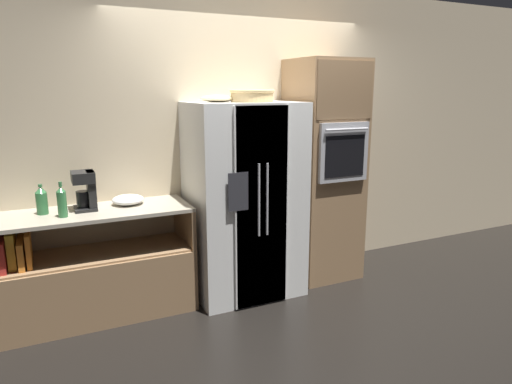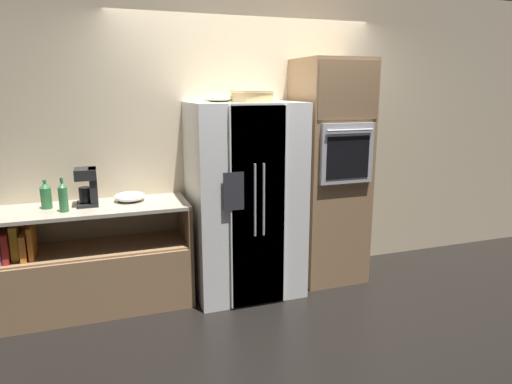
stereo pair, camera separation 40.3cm
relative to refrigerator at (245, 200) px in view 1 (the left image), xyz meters
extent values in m
plane|color=black|center=(0.15, -0.01, -0.87)|extent=(20.00, 20.00, 0.00)
cube|color=beige|center=(0.15, 0.40, 0.53)|extent=(12.00, 0.06, 2.80)
cube|color=#93704C|center=(-1.30, 0.08, -0.60)|extent=(1.55, 0.57, 0.53)
cube|color=#93704C|center=(-1.30, 0.08, -0.33)|extent=(1.48, 0.53, 0.02)
cube|color=#93704C|center=(-0.54, 0.08, -0.17)|extent=(0.04, 0.57, 0.34)
cube|color=#ADA38E|center=(-1.30, 0.08, 0.02)|extent=(1.55, 0.57, 0.03)
cube|color=#B72D28|center=(-1.94, 0.05, -0.21)|extent=(0.04, 0.38, 0.23)
cube|color=gold|center=(-1.88, 0.05, -0.19)|extent=(0.06, 0.27, 0.27)
cube|color=orange|center=(-1.82, 0.05, -0.22)|extent=(0.04, 0.37, 0.21)
cube|color=orange|center=(-1.77, 0.05, -0.20)|extent=(0.03, 0.33, 0.26)
cube|color=white|center=(0.00, 0.01, 0.00)|extent=(0.96, 0.71, 1.74)
cube|color=white|center=(-0.01, -0.36, 0.00)|extent=(0.47, 0.02, 1.70)
cube|color=white|center=(0.01, -0.36, 0.00)|extent=(0.47, 0.02, 1.70)
cylinder|color=#B2B2B7|center=(-0.04, -0.38, 0.09)|extent=(0.02, 0.02, 0.61)
cylinder|color=#B2B2B7|center=(0.04, -0.38, 0.09)|extent=(0.02, 0.02, 0.61)
cube|color=#2D2D33|center=(-0.22, -0.37, 0.17)|extent=(0.17, 0.01, 0.31)
cube|color=#93704C|center=(0.87, 0.06, 0.19)|extent=(0.63, 0.62, 2.12)
cube|color=#ADADB2|center=(0.87, -0.27, 0.42)|extent=(0.52, 0.04, 0.54)
cube|color=black|center=(0.87, -0.29, 0.38)|extent=(0.42, 0.01, 0.38)
cylinder|color=#B2B2B7|center=(0.87, -0.30, 0.63)|extent=(0.45, 0.02, 0.02)
cube|color=olive|center=(0.87, -0.25, 0.97)|extent=(0.59, 0.01, 0.51)
cylinder|color=tan|center=(0.04, -0.07, 0.91)|extent=(0.36, 0.36, 0.09)
torus|color=tan|center=(0.04, -0.07, 0.96)|extent=(0.38, 0.38, 0.03)
ellipsoid|color=beige|center=(-0.21, 0.07, 0.90)|extent=(0.30, 0.30, 0.06)
cylinder|color=#33723F|center=(-1.65, 0.14, 0.11)|extent=(0.09, 0.09, 0.17)
cone|color=#33723F|center=(-1.65, 0.14, 0.22)|extent=(0.09, 0.09, 0.05)
cylinder|color=#33723F|center=(-1.65, 0.14, 0.26)|extent=(0.03, 0.03, 0.02)
cylinder|color=#33723F|center=(-1.51, -0.02, 0.13)|extent=(0.07, 0.07, 0.20)
cone|color=#33723F|center=(-1.51, -0.02, 0.25)|extent=(0.07, 0.07, 0.04)
cylinder|color=#33723F|center=(-1.51, -0.02, 0.28)|extent=(0.02, 0.02, 0.04)
ellipsoid|color=white|center=(-0.99, 0.18, 0.07)|extent=(0.26, 0.26, 0.08)
cube|color=black|center=(-1.34, 0.14, 0.04)|extent=(0.17, 0.21, 0.02)
cylinder|color=black|center=(-1.35, 0.14, 0.12)|extent=(0.10, 0.10, 0.13)
cube|color=black|center=(-1.28, 0.14, 0.19)|extent=(0.06, 0.18, 0.31)
cube|color=black|center=(-1.34, 0.14, 0.30)|extent=(0.17, 0.21, 0.09)
camera|label=1|loc=(-1.60, -3.65, 0.98)|focal=32.00mm
camera|label=2|loc=(-1.22, -3.80, 0.98)|focal=32.00mm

